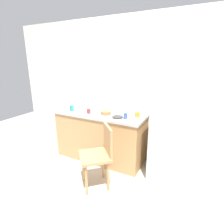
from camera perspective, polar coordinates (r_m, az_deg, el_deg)
ground_plane at (r=2.80m, az=-4.07°, el=-21.77°), size 8.00×8.00×0.00m
back_wall at (r=3.15m, az=4.88°, el=6.87°), size 4.80×0.10×2.43m
cabinet_base at (r=3.23m, az=-3.60°, el=-7.81°), size 1.54×0.60×0.82m
countertop at (r=3.07m, az=-3.74°, el=-0.43°), size 1.58×0.64×0.04m
faucet at (r=3.33m, az=-4.02°, el=3.19°), size 0.02×0.02×0.22m
refrigerator at (r=2.79m, az=18.98°, el=-7.95°), size 0.59×0.57×1.25m
chair at (r=2.50m, az=-4.13°, el=-13.20°), size 0.57×0.57×0.89m
terracotta_bowl at (r=2.93m, az=-2.01°, el=-0.21°), size 0.17×0.17×0.06m
hotplate at (r=2.77m, az=1.77°, el=-1.62°), size 0.17×0.17×0.02m
cup_blue at (r=2.72m, az=4.35°, el=-1.24°), size 0.06×0.06×0.09m
cup_teal at (r=3.22m, az=-12.81°, el=1.24°), size 0.07×0.07×0.10m
cup_red at (r=3.02m, az=-7.50°, el=0.32°), size 0.07×0.07×0.08m
cup_orange at (r=2.82m, az=8.16°, el=-0.80°), size 0.08×0.08×0.08m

